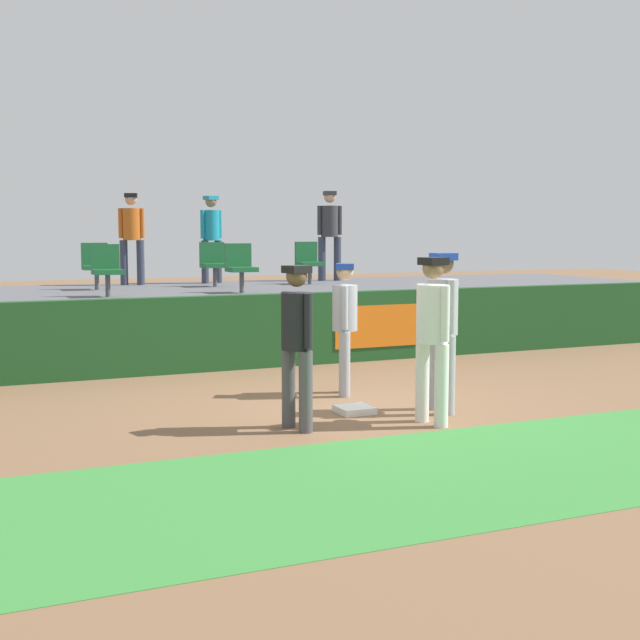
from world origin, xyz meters
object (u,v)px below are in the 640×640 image
(player_runner_visitor, at_px, (443,320))
(spectator_capped, at_px, (211,233))
(seat_front_center, at_px, (240,265))
(seat_back_right, at_px, (308,260))
(player_coach_visitor, at_px, (345,319))
(seat_back_left, at_px, (96,263))
(player_fielder_home, at_px, (432,329))
(spectator_hooded, at_px, (330,229))
(spectator_casual, at_px, (132,232))
(seat_back_center, at_px, (214,262))
(player_umpire, at_px, (297,335))
(first_base, at_px, (354,410))
(seat_front_left, at_px, (107,267))

(player_runner_visitor, xyz_separation_m, spectator_capped, (-0.32, 8.27, 1.01))
(seat_front_center, bearing_deg, seat_back_right, 41.59)
(seat_back_right, bearing_deg, player_runner_visitor, -100.74)
(player_coach_visitor, height_order, seat_back_left, seat_back_left)
(player_fielder_home, bearing_deg, spectator_hooded, 154.65)
(player_runner_visitor, xyz_separation_m, spectator_casual, (-1.91, 8.30, 1.02))
(spectator_hooded, bearing_deg, seat_back_center, 31.90)
(player_runner_visitor, bearing_deg, seat_front_center, -168.51)
(spectator_casual, bearing_deg, player_fielder_home, 114.59)
(player_umpire, bearing_deg, player_coach_visitor, 126.85)
(spectator_hooded, bearing_deg, first_base, 82.04)
(seat_back_right, distance_m, spectator_casual, 3.50)
(player_fielder_home, distance_m, spectator_hooded, 9.09)
(player_umpire, bearing_deg, seat_back_center, 156.47)
(spectator_casual, bearing_deg, player_runner_visitor, 118.13)
(player_runner_visitor, relative_size, seat_back_left, 2.22)
(player_umpire, height_order, seat_back_left, seat_back_left)
(seat_back_right, height_order, spectator_hooded, spectator_hooded)
(seat_back_left, bearing_deg, spectator_casual, 51.01)
(seat_back_left, bearing_deg, spectator_hooded, 10.00)
(player_coach_visitor, bearing_deg, spectator_capped, -156.05)
(player_coach_visitor, height_order, player_umpire, player_umpire)
(first_base, xyz_separation_m, player_umpire, (-0.93, -0.50, 0.98))
(seat_back_center, relative_size, spectator_hooded, 0.44)
(seat_front_left, bearing_deg, spectator_hooded, 27.59)
(spectator_hooded, bearing_deg, player_fielder_home, 87.17)
(first_base, xyz_separation_m, seat_front_left, (-1.94, 5.08, 1.50))
(seat_back_center, xyz_separation_m, seat_front_left, (-2.32, -1.80, -0.00))
(spectator_capped, distance_m, spectator_casual, 1.60)
(seat_front_center, bearing_deg, spectator_hooded, 42.86)
(player_umpire, relative_size, seat_back_right, 2.09)
(spectator_hooded, height_order, spectator_capped, spectator_hooded)
(spectator_casual, bearing_deg, player_umpire, 105.24)
(seat_front_left, bearing_deg, spectator_capped, 47.72)
(seat_front_center, relative_size, spectator_casual, 0.47)
(spectator_casual, bearing_deg, seat_front_left, 86.14)
(seat_front_left, bearing_deg, seat_front_center, 0.01)
(player_coach_visitor, relative_size, seat_front_left, 2.03)
(player_runner_visitor, xyz_separation_m, seat_back_left, (-2.79, 7.22, 0.46))
(seat_back_right, relative_size, spectator_capped, 0.48)
(spectator_hooded, bearing_deg, player_umpire, 77.90)
(seat_back_right, relative_size, spectator_casual, 0.47)
(seat_back_center, height_order, seat_front_left, same)
(first_base, distance_m, seat_back_right, 7.42)
(seat_back_center, relative_size, seat_front_center, 1.00)
(player_coach_visitor, xyz_separation_m, spectator_hooded, (2.82, 6.68, 1.18))
(player_umpire, distance_m, spectator_hooded, 9.31)
(first_base, bearing_deg, player_coach_visitor, 70.37)
(seat_back_right, bearing_deg, spectator_capped, 148.13)
(seat_back_right, xyz_separation_m, seat_back_left, (-4.16, -0.00, -0.00))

